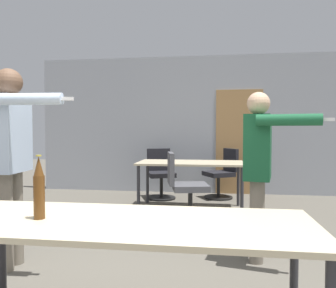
# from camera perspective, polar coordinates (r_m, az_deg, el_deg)

# --- Properties ---
(back_wall) EXTENTS (5.91, 0.12, 2.73)m
(back_wall) POSITION_cam_1_polar(r_m,az_deg,el_deg) (6.63, 2.97, 3.28)
(back_wall) COLOR #A3A8B2
(back_wall) RESTS_ON ground_plane
(conference_table_near) EXTENTS (2.04, 0.74, 0.75)m
(conference_table_near) POSITION_cam_1_polar(r_m,az_deg,el_deg) (1.87, -7.26, -14.94)
(conference_table_near) COLOR #C6B793
(conference_table_near) RESTS_ON ground_plane
(conference_table_far) EXTENTS (1.65, 0.81, 0.75)m
(conference_table_far) POSITION_cam_1_polar(r_m,az_deg,el_deg) (5.19, 3.98, -3.92)
(conference_table_far) COLOR #C6B793
(conference_table_far) RESTS_ON ground_plane
(person_far_watching) EXTENTS (0.72, 0.72, 1.61)m
(person_far_watching) POSITION_cam_1_polar(r_m,az_deg,el_deg) (3.24, 15.62, -2.59)
(person_far_watching) COLOR slate
(person_far_watching) RESTS_ON ground_plane
(person_left_plaid) EXTENTS (0.82, 0.59, 1.79)m
(person_left_plaid) POSITION_cam_1_polar(r_m,az_deg,el_deg) (3.25, -25.62, -0.38)
(person_left_plaid) COLOR slate
(person_left_plaid) RESTS_ON ground_plane
(office_chair_near_pushed) EXTENTS (0.60, 0.65, 0.91)m
(office_chair_near_pushed) POSITION_cam_1_polar(r_m,az_deg,el_deg) (6.08, -1.32, -5.48)
(office_chair_near_pushed) COLOR black
(office_chair_near_pushed) RESTS_ON ground_plane
(office_chair_far_left) EXTENTS (0.60, 0.54, 0.95)m
(office_chair_far_left) POSITION_cam_1_polar(r_m,az_deg,el_deg) (4.40, 2.91, -8.00)
(office_chair_far_left) COLOR black
(office_chair_far_left) RESTS_ON ground_plane
(office_chair_side_rolled) EXTENTS (0.67, 0.65, 0.91)m
(office_chair_side_rolled) POSITION_cam_1_polar(r_m,az_deg,el_deg) (6.16, 9.40, -5.38)
(office_chair_side_rolled) COLOR black
(office_chair_side_rolled) RESTS_ON ground_plane
(beer_bottle) EXTENTS (0.06, 0.06, 0.35)m
(beer_bottle) POSITION_cam_1_polar(r_m,az_deg,el_deg) (1.95, -21.54, -7.27)
(beer_bottle) COLOR #563314
(beer_bottle) RESTS_ON conference_table_near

